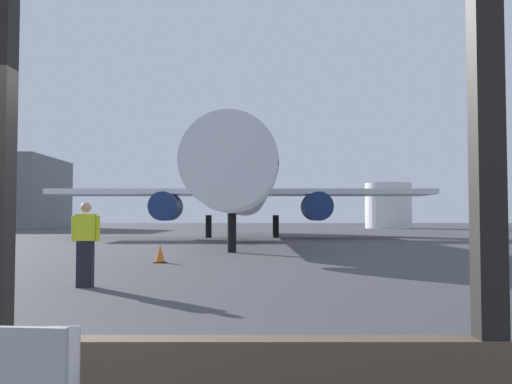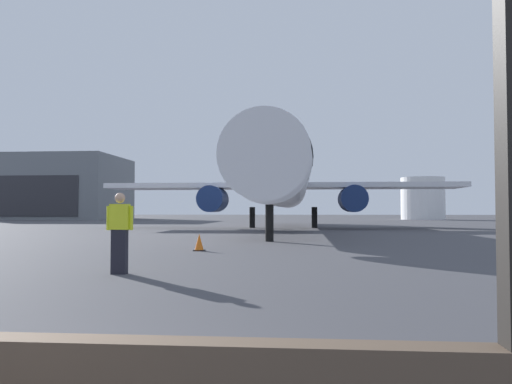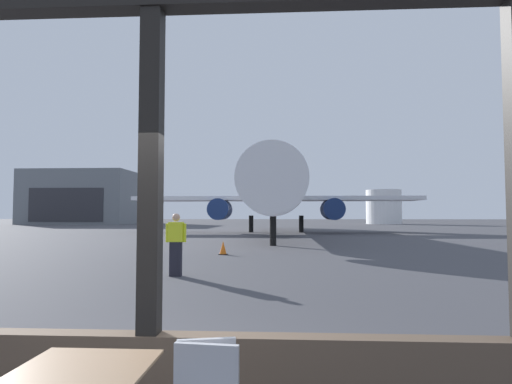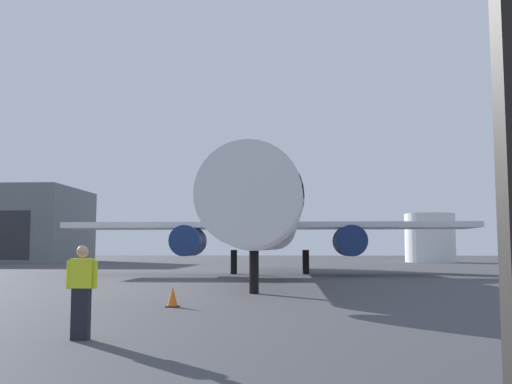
{
  "view_description": "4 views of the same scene",
  "coord_description": "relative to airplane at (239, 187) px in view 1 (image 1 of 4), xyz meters",
  "views": [
    {
      "loc": [
        1.86,
        -4.07,
        1.42
      ],
      "look_at": [
        1.94,
        21.15,
        2.57
      ],
      "focal_mm": 39.94,
      "sensor_mm": 36.0,
      "label": 1
    },
    {
      "loc": [
        2.24,
        -3.13,
        1.37
      ],
      "look_at": [
        0.21,
        20.08,
        2.19
      ],
      "focal_mm": 36.08,
      "sensor_mm": 36.0,
      "label": 2
    },
    {
      "loc": [
        1.27,
        -4.07,
        1.71
      ],
      "look_at": [
        -0.2,
        21.5,
        3.07
      ],
      "focal_mm": 29.71,
      "sensor_mm": 36.0,
      "label": 3
    },
    {
      "loc": [
        2.24,
        -3.38,
        1.68
      ],
      "look_at": [
        0.87,
        20.58,
        3.97
      ],
      "focal_mm": 41.91,
      "sensor_mm": 36.0,
      "label": 4
    }
  ],
  "objects": [
    {
      "name": "airplane",
      "position": [
        0.0,
        0.0,
        0.0
      ],
      "size": [
        26.23,
        36.41,
        10.35
      ],
      "color": "silver",
      "rests_on": "ground"
    },
    {
      "name": "traffic_cone",
      "position": [
        -2.05,
        -19.81,
        -3.2
      ],
      "size": [
        0.36,
        0.36,
        0.58
      ],
      "color": "orange",
      "rests_on": "ground"
    },
    {
      "name": "fuel_storage_tank",
      "position": [
        18.97,
        39.37,
        -0.41
      ],
      "size": [
        6.2,
        6.2,
        6.1
      ],
      "primitive_type": "cylinder",
      "color": "white",
      "rests_on": "ground"
    },
    {
      "name": "ground_plane",
      "position": [
        -0.87,
        6.23,
        -3.47
      ],
      "size": [
        220.0,
        220.0,
        0.0
      ],
      "primitive_type": "plane",
      "color": "#424247"
    },
    {
      "name": "ground_crew_worker",
      "position": [
        -2.51,
        -26.14,
        -2.57
      ],
      "size": [
        0.57,
        0.22,
        1.74
      ],
      "color": "black",
      "rests_on": "ground"
    }
  ]
}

